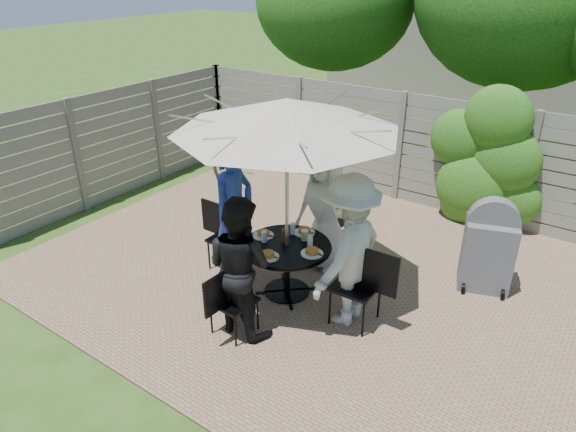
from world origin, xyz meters
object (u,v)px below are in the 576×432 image
Objects in this scene: person_left at (234,212)px; chair_back at (330,244)px; umbrella at (287,115)px; chair_front at (233,314)px; chair_left at (228,250)px; person_right at (348,251)px; person_front at (240,266)px; plate_front at (268,255)px; plate_right at (312,252)px; plate_left at (263,234)px; coffee_cup at (305,235)px; plate_back at (304,231)px; glass_right at (310,242)px; patio_table at (287,260)px; glass_left at (264,237)px; syrup_jug at (285,236)px; bicycle at (238,145)px; chair_right at (356,300)px; bbq_grill at (488,248)px; person_back at (326,210)px; glass_back at (293,229)px.

chair_back is at bearing -40.79° from person_left.
chair_front is (-0.03, -0.96, -1.98)m from umbrella.
person_right reaches higher than chair_left.
person_front is (0.94, -0.86, 0.53)m from chair_left.
plate_front is 0.51m from plate_right.
plate_right is at bearing -90.00° from person_left.
plate_left is at bearing 133.18° from plate_front.
umbrella is 1.59m from person_right.
coffee_cup is (0.14, 1.18, 0.49)m from chair_front.
chair_left is at bearing 157.75° from plate_front.
chair_back is 3.21× the size of plate_back.
glass_right is at bearing 131.93° from plate_right.
plate_left is at bearing 178.18° from patio_table.
umbrella is 18.36× the size of glass_left.
glass_left is (0.57, -0.12, -0.12)m from person_left.
syrup_jug is (-0.03, 0.88, -0.04)m from person_front.
glass_left reaches higher than coffee_cup.
glass_left is at bearing -57.15° from bicycle.
patio_table is 1.76m from umbrella.
person_front reaches higher than plate_front.
person_left reaches higher than person_front.
chair_right reaches higher than bicycle.
person_left is at bearing -3.53° from chair_right.
chair_right is 0.60m from person_right.
umbrella is 1.66m from person_front.
plate_back is 2.25m from bbq_grill.
glass_right reaches higher than plate_right.
person_back is 6.30× the size of plate_right.
glass_left is 1.17× the size of coffee_cup.
patio_table is at bearing -41.62° from syrup_jug.
person_left is at bearing -168.51° from coffee_cup.
bbq_grill is (2.03, 1.26, -0.20)m from glass_back.
glass_right reaches higher than plate_front.
plate_back and plate_left have the same top height.
person_left is at bearing 178.18° from patio_table.
plate_back is at bearing -113.45° from person_right.
chair_back is at bearing -48.51° from chair_right.
syrup_jug is (-1.02, 0.08, 0.47)m from chair_right.
chair_right is (0.93, -0.99, 0.05)m from chair_back.
person_back is at bearing 1.09° from chair_front.
chair_front is 1.03m from glass_left.
bbq_grill reaches higher than plate_back.
syrup_jug is at bearing -6.30° from chair_right.
chair_right is at bearing -15.38° from glass_back.
chair_front is at bearing -90.01° from person_back.
plate_right is 1.86× the size of glass_back.
person_back is 0.58m from glass_back.
patio_table is 0.43m from plate_right.
person_back is at bearing -45.00° from person_left.
person_right reaches higher than person_front.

